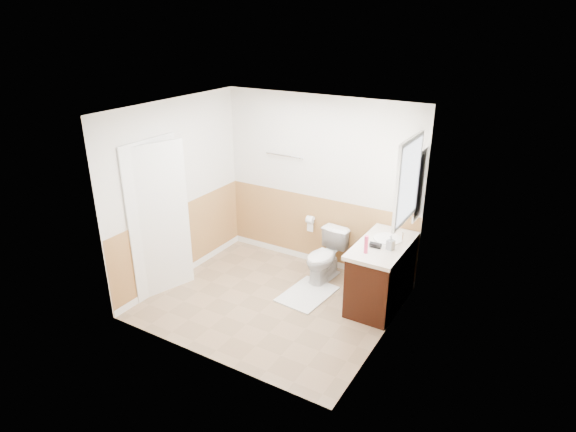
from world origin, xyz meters
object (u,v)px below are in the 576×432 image
Objects in this scene: vanity_cabinet at (381,276)px; soap_dispenser at (391,243)px; bath_mat at (307,294)px; lotion_bottle at (366,245)px; toilet at (325,256)px.

soap_dispenser is at bearing -40.47° from vanity_cabinet.
bath_mat is 3.64× the size of lotion_bottle.
soap_dispenser is (1.01, 0.20, 0.93)m from bath_mat.
bath_mat is (0.00, -0.50, -0.34)m from toilet.
toilet is at bearing 90.00° from bath_mat.
soap_dispenser is (1.01, -0.30, 0.59)m from toilet.
soap_dispenser reaches higher than toilet.
bath_mat is at bearing -84.68° from toilet.
vanity_cabinet reaches higher than toilet.
bath_mat is 0.73× the size of vanity_cabinet.
lotion_bottle reaches higher than soap_dispenser.
lotion_bottle is at bearing -106.31° from vanity_cabinet.
toilet is 0.88× the size of bath_mat.
lotion_bottle is (0.79, -0.54, 0.61)m from toilet.
bath_mat is at bearing 177.37° from lotion_bottle.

